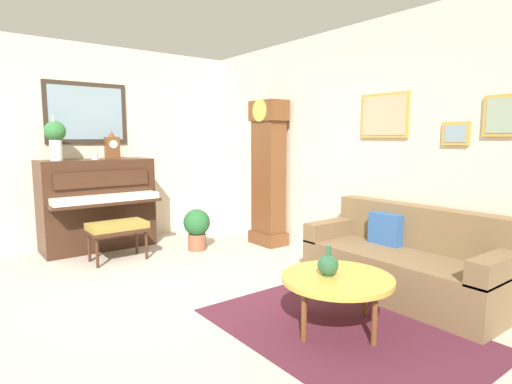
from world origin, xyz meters
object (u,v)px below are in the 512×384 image
at_px(piano, 98,204).
at_px(mantel_clock, 112,146).
at_px(piano_bench, 117,228).
at_px(green_jug, 328,265).
at_px(teacup, 95,158).
at_px(couch, 405,262).
at_px(grandfather_clock, 268,177).
at_px(coffee_table, 337,280).
at_px(flower_vase, 55,136).
at_px(potted_plant, 197,227).

bearing_deg(piano, mantel_clock, 89.39).
distance_m(piano, piano_bench, 0.78).
relative_size(mantel_clock, green_jug, 1.58).
height_order(mantel_clock, teacup, mantel_clock).
height_order(couch, teacup, teacup).
relative_size(teacup, green_jug, 0.48).
bearing_deg(grandfather_clock, teacup, -120.62).
bearing_deg(piano_bench, couch, 33.17).
xyz_separation_m(coffee_table, mantel_clock, (-3.65, -0.51, 1.00)).
bearing_deg(couch, mantel_clock, -155.73).
distance_m(couch, flower_vase, 4.41).
xyz_separation_m(teacup, potted_plant, (0.86, 1.04, -0.93)).
height_order(flower_vase, green_jug, flower_vase).
height_order(flower_vase, potted_plant, flower_vase).
distance_m(grandfather_clock, flower_vase, 2.83).
xyz_separation_m(mantel_clock, green_jug, (3.58, 0.47, -0.88)).
height_order(flower_vase, teacup, flower_vase).
relative_size(grandfather_clock, flower_vase, 3.50).
bearing_deg(potted_plant, teacup, -129.50).
bearing_deg(grandfather_clock, piano_bench, -104.10).
distance_m(grandfather_clock, coffee_table, 2.76).
bearing_deg(potted_plant, flower_vase, -121.33).
relative_size(piano, grandfather_clock, 0.71).
distance_m(piano, grandfather_clock, 2.38).
height_order(piano, couch, piano).
height_order(piano_bench, mantel_clock, mantel_clock).
relative_size(teacup, potted_plant, 0.21).
bearing_deg(teacup, piano_bench, 1.77).
height_order(teacup, potted_plant, teacup).
xyz_separation_m(flower_vase, teacup, (0.06, 0.46, -0.29)).
height_order(piano, mantel_clock, mantel_clock).
height_order(mantel_clock, potted_plant, mantel_clock).
bearing_deg(flower_vase, piano_bench, 32.90).
bearing_deg(flower_vase, grandfather_clock, 63.24).
distance_m(couch, coffee_table, 1.10).
bearing_deg(piano_bench, green_jug, 13.82).
xyz_separation_m(piano_bench, potted_plant, (0.17, 1.02, -0.08)).
bearing_deg(teacup, mantel_clock, 102.68).
height_order(piano_bench, potted_plant, potted_plant).
distance_m(couch, potted_plant, 2.76).
xyz_separation_m(piano, mantel_clock, (0.00, 0.23, 0.78)).
bearing_deg(grandfather_clock, potted_plant, -108.93).
bearing_deg(green_jug, mantel_clock, -172.58).
distance_m(piano_bench, green_jug, 2.92).
distance_m(piano, coffee_table, 3.73).
bearing_deg(coffee_table, teacup, -168.02).
bearing_deg(green_jug, grandfather_clock, 151.06).
height_order(piano_bench, green_jug, green_jug).
height_order(grandfather_clock, coffee_table, grandfather_clock).
relative_size(coffee_table, flower_vase, 1.52).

